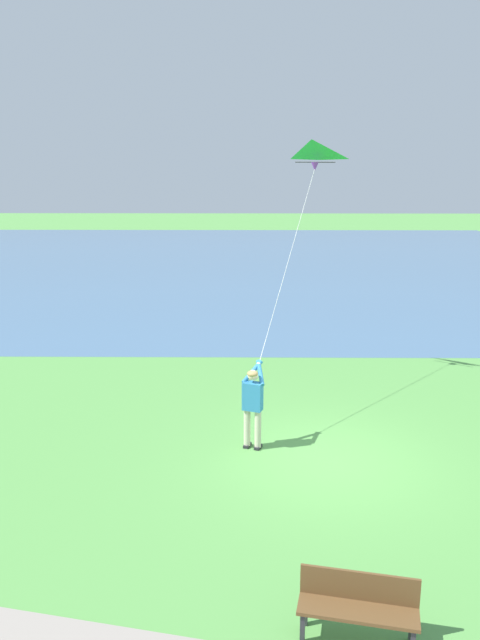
{
  "coord_description": "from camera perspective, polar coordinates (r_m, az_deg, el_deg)",
  "views": [
    {
      "loc": [
        -11.8,
        1.61,
        5.93
      ],
      "look_at": [
        0.28,
        1.74,
        2.86
      ],
      "focal_mm": 35.71,
      "sensor_mm": 36.0,
      "label": 1
    }
  ],
  "objects": [
    {
      "name": "ground_plane",
      "position": [
        13.3,
        7.69,
        -12.35
      ],
      "size": [
        120.0,
        120.0,
        0.0
      ],
      "primitive_type": "plane",
      "color": "#569947"
    },
    {
      "name": "lake_water",
      "position": [
        37.21,
        -3.07,
        5.07
      ],
      "size": [
        36.0,
        44.0,
        0.01
      ],
      "primitive_type": "cube",
      "color": "#476B8E",
      "rests_on": "ground"
    },
    {
      "name": "person_kite_flyer",
      "position": [
        13.31,
        1.17,
        -7.27
      ],
      "size": [
        0.63,
        0.49,
        1.83
      ],
      "color": "#232328",
      "rests_on": "ground"
    },
    {
      "name": "flying_kite",
      "position": [
        16.75,
        6.43,
        14.32
      ],
      "size": [
        4.48,
        2.01,
        4.6
      ],
      "color": "green"
    },
    {
      "name": "park_bench_near_walkway",
      "position": [
        8.87,
        10.56,
        -23.65
      ],
      "size": [
        0.73,
        1.56,
        0.88
      ],
      "color": "brown",
      "rests_on": "ground"
    }
  ]
}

